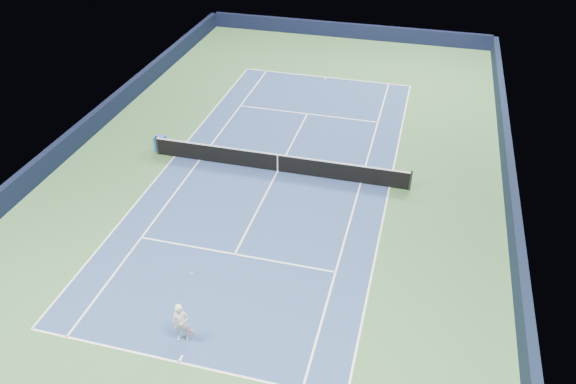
# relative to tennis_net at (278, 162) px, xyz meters

# --- Properties ---
(ground) EXTENTS (40.00, 40.00, 0.00)m
(ground) POSITION_rel_tennis_net_xyz_m (0.00, 0.00, -0.50)
(ground) COLOR #355D33
(ground) RESTS_ON ground
(wall_far) EXTENTS (22.00, 0.35, 1.10)m
(wall_far) POSITION_rel_tennis_net_xyz_m (0.00, 19.82, 0.05)
(wall_far) COLOR black
(wall_far) RESTS_ON ground
(wall_right) EXTENTS (0.35, 40.00, 1.10)m
(wall_right) POSITION_rel_tennis_net_xyz_m (10.82, 0.00, 0.05)
(wall_right) COLOR black
(wall_right) RESTS_ON ground
(wall_left) EXTENTS (0.35, 40.00, 1.10)m
(wall_left) POSITION_rel_tennis_net_xyz_m (-10.82, 0.00, 0.05)
(wall_left) COLOR black
(wall_left) RESTS_ON ground
(court_surface) EXTENTS (10.97, 23.77, 0.01)m
(court_surface) POSITION_rel_tennis_net_xyz_m (0.00, 0.00, -0.50)
(court_surface) COLOR navy
(court_surface) RESTS_ON ground
(baseline_far) EXTENTS (10.97, 0.08, 0.00)m
(baseline_far) POSITION_rel_tennis_net_xyz_m (0.00, 11.88, -0.50)
(baseline_far) COLOR white
(baseline_far) RESTS_ON ground
(baseline_near) EXTENTS (10.97, 0.08, 0.00)m
(baseline_near) POSITION_rel_tennis_net_xyz_m (0.00, -11.88, -0.50)
(baseline_near) COLOR white
(baseline_near) RESTS_ON ground
(sideline_doubles_right) EXTENTS (0.08, 23.77, 0.00)m
(sideline_doubles_right) POSITION_rel_tennis_net_xyz_m (5.49, 0.00, -0.50)
(sideline_doubles_right) COLOR white
(sideline_doubles_right) RESTS_ON ground
(sideline_doubles_left) EXTENTS (0.08, 23.77, 0.00)m
(sideline_doubles_left) POSITION_rel_tennis_net_xyz_m (-5.49, 0.00, -0.50)
(sideline_doubles_left) COLOR white
(sideline_doubles_left) RESTS_ON ground
(sideline_singles_right) EXTENTS (0.08, 23.77, 0.00)m
(sideline_singles_right) POSITION_rel_tennis_net_xyz_m (4.12, 0.00, -0.50)
(sideline_singles_right) COLOR white
(sideline_singles_right) RESTS_ON ground
(sideline_singles_left) EXTENTS (0.08, 23.77, 0.00)m
(sideline_singles_left) POSITION_rel_tennis_net_xyz_m (-4.12, 0.00, -0.50)
(sideline_singles_left) COLOR white
(sideline_singles_left) RESTS_ON ground
(service_line_far) EXTENTS (8.23, 0.08, 0.00)m
(service_line_far) POSITION_rel_tennis_net_xyz_m (0.00, 6.40, -0.50)
(service_line_far) COLOR white
(service_line_far) RESTS_ON ground
(service_line_near) EXTENTS (8.23, 0.08, 0.00)m
(service_line_near) POSITION_rel_tennis_net_xyz_m (0.00, -6.40, -0.50)
(service_line_near) COLOR white
(service_line_near) RESTS_ON ground
(center_service_line) EXTENTS (0.08, 12.80, 0.00)m
(center_service_line) POSITION_rel_tennis_net_xyz_m (0.00, 0.00, -0.50)
(center_service_line) COLOR white
(center_service_line) RESTS_ON ground
(center_mark_far) EXTENTS (0.08, 0.30, 0.00)m
(center_mark_far) POSITION_rel_tennis_net_xyz_m (0.00, 11.73, -0.50)
(center_mark_far) COLOR white
(center_mark_far) RESTS_ON ground
(center_mark_near) EXTENTS (0.08, 0.30, 0.00)m
(center_mark_near) POSITION_rel_tennis_net_xyz_m (0.00, -11.73, -0.50)
(center_mark_near) COLOR white
(center_mark_near) RESTS_ON ground
(tennis_net) EXTENTS (12.90, 0.10, 1.07)m
(tennis_net) POSITION_rel_tennis_net_xyz_m (0.00, 0.00, 0.00)
(tennis_net) COLOR black
(tennis_net) RESTS_ON ground
(sponsor_cube) EXTENTS (0.61, 0.53, 0.83)m
(sponsor_cube) POSITION_rel_tennis_net_xyz_m (-6.40, 0.37, -0.09)
(sponsor_cube) COLOR #1E4EB4
(sponsor_cube) RESTS_ON ground
(tennis_player) EXTENTS (0.78, 1.30, 2.17)m
(tennis_player) POSITION_rel_tennis_net_xyz_m (-0.25, -10.93, 0.27)
(tennis_player) COLOR silver
(tennis_player) RESTS_ON ground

